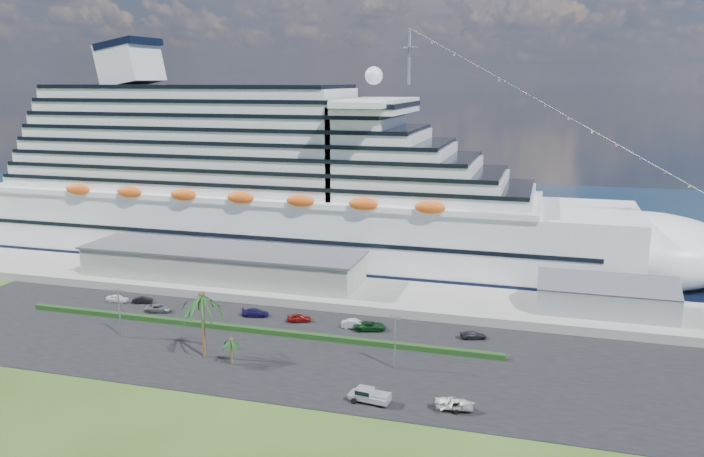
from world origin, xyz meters
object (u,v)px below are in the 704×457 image
(cruise_ship, at_px, (278,192))
(parked_car_3, at_px, (255,313))
(boat_trailer, at_px, (455,403))
(pickup_truck, at_px, (369,395))

(cruise_ship, relative_size, parked_car_3, 38.36)
(parked_car_3, distance_m, boat_trailer, 48.76)
(boat_trailer, bearing_deg, cruise_ship, 127.83)
(cruise_ship, height_order, pickup_truck, cruise_ship)
(cruise_ship, distance_m, boat_trailer, 86.47)
(pickup_truck, bearing_deg, cruise_ship, 120.87)
(parked_car_3, bearing_deg, boat_trailer, -135.98)
(parked_car_3, relative_size, pickup_truck, 0.85)
(cruise_ship, height_order, boat_trailer, cruise_ship)
(parked_car_3, xyz_separation_m, boat_trailer, (40.68, -26.88, 0.44))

